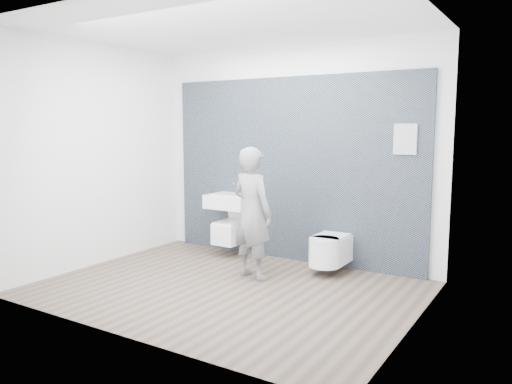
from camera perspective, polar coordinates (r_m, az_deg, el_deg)
The scene contains 8 objects.
ground at distance 5.58m, azimuth -3.31°, elevation -10.93°, with size 4.00×4.00×0.00m, color brown.
room_shell at distance 5.29m, azimuth -3.45°, elevation 7.24°, with size 4.00×4.00×4.00m.
tile_wall at distance 6.78m, azimuth 3.91°, elevation -7.59°, with size 3.60×0.06×2.40m, color black.
washbasin at distance 6.80m, azimuth -2.89°, elevation -1.02°, with size 0.62×0.46×0.46m.
toilet_square at distance 6.88m, azimuth -2.88°, elevation -4.46°, with size 0.33×0.48×0.64m.
toilet_rounded at distance 6.11m, azimuth 8.30°, elevation -6.60°, with size 0.38×0.64×0.34m.
info_placard at distance 6.21m, azimuth 16.13°, elevation -9.29°, with size 0.26×0.03×0.35m, color white.
visitor at distance 5.78m, azimuth -0.43°, elevation -2.43°, with size 0.56×0.37×1.53m, color gray.
Camera 1 is at (3.05, -4.32, 1.76)m, focal length 35.00 mm.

